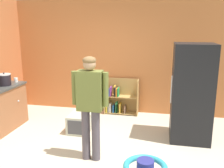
# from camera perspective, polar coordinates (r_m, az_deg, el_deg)

# --- Properties ---
(ground_plane) EXTENTS (12.00, 12.00, 0.00)m
(ground_plane) POSITION_cam_1_polar(r_m,az_deg,el_deg) (4.17, -3.95, -16.53)
(ground_plane) COLOR beige
(ground_plane) RESTS_ON ground
(back_wall) EXTENTS (5.20, 0.06, 2.70)m
(back_wall) POSITION_cam_1_polar(r_m,az_deg,el_deg) (5.94, 1.89, 6.26)
(back_wall) COLOR #C6713C
(back_wall) RESTS_ON ground
(refrigerator) EXTENTS (0.73, 0.68, 1.78)m
(refrigerator) POSITION_cam_1_polar(r_m,az_deg,el_deg) (4.68, 17.94, -1.98)
(refrigerator) COLOR black
(refrigerator) RESTS_ON ground
(bookshelf) EXTENTS (0.80, 0.28, 0.85)m
(bookshelf) POSITION_cam_1_polar(r_m,az_deg,el_deg) (5.95, 1.74, -3.44)
(bookshelf) COLOR tan
(bookshelf) RESTS_ON ground
(standing_person) EXTENTS (0.57, 0.22, 1.64)m
(standing_person) POSITION_cam_1_polar(r_m,az_deg,el_deg) (3.74, -5.07, -3.70)
(standing_person) COLOR #544B54
(standing_person) RESTS_ON ground
(pet_carrier) EXTENTS (0.42, 0.55, 0.36)m
(pet_carrier) POSITION_cam_1_polar(r_m,az_deg,el_deg) (5.05, -7.36, -8.81)
(pet_carrier) COLOR beige
(pet_carrier) RESTS_ON ground
(crock_pot) EXTENTS (0.26, 0.26, 0.26)m
(crock_pot) POSITION_cam_1_polar(r_m,az_deg,el_deg) (5.42, -23.66, 0.94)
(crock_pot) COLOR black
(crock_pot) RESTS_ON kitchen_counter
(white_cup) EXTENTS (0.08, 0.08, 0.09)m
(white_cup) POSITION_cam_1_polar(r_m,az_deg,el_deg) (5.65, -21.35, 0.86)
(white_cup) COLOR white
(white_cup) RESTS_ON kitchen_counter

